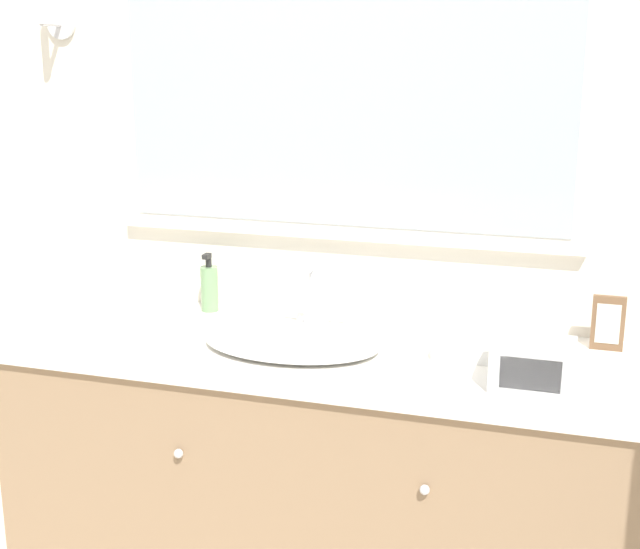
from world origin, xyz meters
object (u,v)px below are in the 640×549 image
sink_basin (293,340)px  appliance_box (533,365)px  soap_bottle (209,287)px  picture_frame (608,323)px

sink_basin → appliance_box: bearing=-8.9°
appliance_box → sink_basin: bearing=171.1°
soap_bottle → picture_frame: size_ratio=1.20×
appliance_box → picture_frame: 0.36m
appliance_box → soap_bottle: bearing=160.9°
sink_basin → picture_frame: 0.83m
appliance_box → picture_frame: picture_frame is taller
picture_frame → soap_bottle: bearing=179.3°
soap_bottle → appliance_box: size_ratio=0.93×
sink_basin → soap_bottle: (-0.35, 0.24, 0.05)m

